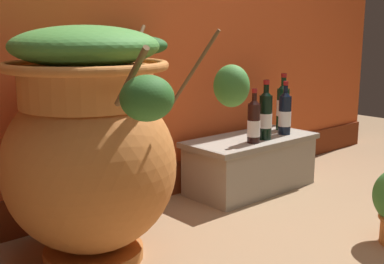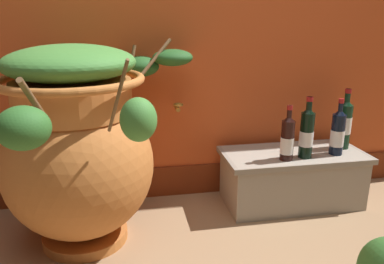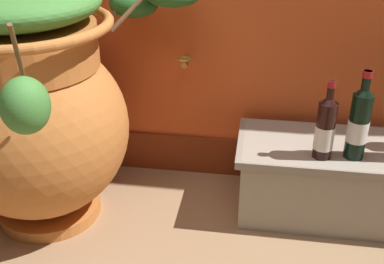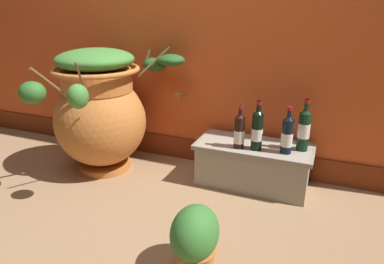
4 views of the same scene
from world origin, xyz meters
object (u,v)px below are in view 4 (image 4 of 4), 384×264
object	(u,v)px
potted_shrub	(195,238)
terracotta_urn	(100,109)
wine_bottle_middle	(257,129)
wine_bottle_left	(304,128)
wine_bottle_right	(287,134)
wine_bottle_back	(239,131)

from	to	relation	value
potted_shrub	terracotta_urn	bearing A→B (deg)	144.50
wine_bottle_middle	terracotta_urn	bearing A→B (deg)	-174.81
wine_bottle_left	wine_bottle_right	xyz separation A→B (m)	(-0.09, -0.09, -0.03)
terracotta_urn	potted_shrub	size ratio (longest dim) A/B	2.87
terracotta_urn	wine_bottle_right	size ratio (longest dim) A/B	3.14
wine_bottle_middle	potted_shrub	distance (m)	0.93
wine_bottle_middle	potted_shrub	world-z (taller)	wine_bottle_middle
terracotta_urn	wine_bottle_middle	distance (m)	1.19
wine_bottle_middle	wine_bottle_back	bearing A→B (deg)	-171.83
wine_bottle_right	potted_shrub	bearing A→B (deg)	-107.86
wine_bottle_middle	potted_shrub	xyz separation A→B (m)	(-0.09, -0.88, -0.28)
potted_shrub	wine_bottle_middle	bearing A→B (deg)	83.88
terracotta_urn	potted_shrub	xyz separation A→B (m)	(1.09, -0.77, -0.31)
wine_bottle_left	potted_shrub	xyz separation A→B (m)	(-0.38, -0.99, -0.29)
wine_bottle_back	potted_shrub	bearing A→B (deg)	-88.52
wine_bottle_right	wine_bottle_middle	bearing A→B (deg)	-175.32
wine_bottle_back	wine_bottle_right	bearing A→B (deg)	6.00
wine_bottle_right	terracotta_urn	bearing A→B (deg)	-174.88
wine_bottle_left	wine_bottle_back	world-z (taller)	wine_bottle_left
terracotta_urn	wine_bottle_right	world-z (taller)	terracotta_urn
terracotta_urn	wine_bottle_middle	bearing A→B (deg)	5.19
terracotta_urn	wine_bottle_middle	size ratio (longest dim) A/B	2.94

